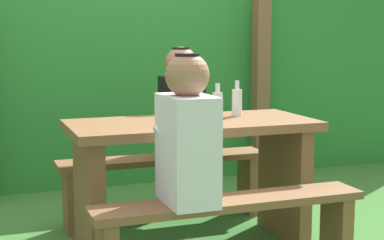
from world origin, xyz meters
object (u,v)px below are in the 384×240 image
(bench_far, at_px, (164,175))
(bottle_left, at_px, (217,104))
(person_black_coat, at_px, (181,106))
(person_white_shirt, at_px, (187,135))
(picnic_table, at_px, (192,163))
(bottle_right, at_px, (237,102))
(bench_near, at_px, (230,223))
(drinking_glass, at_px, (181,118))

(bench_far, height_order, bottle_left, bottle_left)
(bench_far, height_order, person_black_coat, person_black_coat)
(person_white_shirt, relative_size, bottle_left, 3.46)
(picnic_table, relative_size, bottle_right, 6.53)
(person_black_coat, relative_size, bottle_right, 3.35)
(person_black_coat, bearing_deg, bench_near, -96.54)
(person_white_shirt, xyz_separation_m, bottle_right, (0.55, 0.64, 0.07))
(bench_near, bearing_deg, picnic_table, 90.00)
(picnic_table, height_order, bottle_left, bottle_left)
(bottle_left, bearing_deg, bench_far, 107.43)
(bench_far, xyz_separation_m, person_black_coat, (0.13, -0.00, 0.46))
(bench_far, bearing_deg, person_white_shirt, -101.61)
(bench_near, xyz_separation_m, bottle_right, (0.32, 0.65, 0.53))
(drinking_glass, distance_m, bottle_left, 0.32)
(bottle_right, bearing_deg, picnic_table, -163.43)
(bench_far, bearing_deg, bottle_left, -72.57)
(picnic_table, relative_size, bottle_left, 6.73)
(bench_far, xyz_separation_m, bottle_left, (0.17, -0.53, 0.52))
(bottle_right, bearing_deg, bench_near, -116.57)
(picnic_table, distance_m, bench_near, 0.58)
(bench_far, relative_size, bottle_right, 6.53)
(picnic_table, relative_size, drinking_glass, 17.54)
(bottle_left, bearing_deg, person_white_shirt, -124.54)
(person_white_shirt, distance_m, person_black_coat, 1.15)
(person_black_coat, bearing_deg, bottle_right, -66.32)
(person_white_shirt, bearing_deg, bottle_left, 55.46)
(person_white_shirt, xyz_separation_m, person_black_coat, (0.35, 1.09, 0.00))
(person_black_coat, distance_m, drinking_glass, 0.71)
(picnic_table, distance_m, person_black_coat, 0.62)
(picnic_table, height_order, drinking_glass, drinking_glass)
(person_black_coat, bearing_deg, person_white_shirt, -107.80)
(person_white_shirt, height_order, drinking_glass, person_white_shirt)
(bench_near, bearing_deg, bench_far, 90.00)
(picnic_table, distance_m, bottle_left, 0.37)
(drinking_glass, height_order, bottle_right, bottle_right)
(picnic_table, bearing_deg, drinking_glass, -132.04)
(person_black_coat, height_order, bottle_left, person_black_coat)
(picnic_table, relative_size, bench_near, 1.00)
(bench_far, relative_size, bottle_left, 6.73)
(bottle_left, relative_size, bottle_right, 0.97)
(person_white_shirt, height_order, person_black_coat, same)
(bench_far, distance_m, drinking_glass, 0.83)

